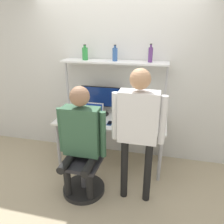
{
  "coord_description": "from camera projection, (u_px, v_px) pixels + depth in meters",
  "views": [
    {
      "loc": [
        0.73,
        -2.6,
        2.09
      ],
      "look_at": [
        0.15,
        -0.18,
        1.11
      ],
      "focal_mm": 35.0,
      "sensor_mm": 36.0,
      "label": 1
    }
  ],
  "objects": [
    {
      "name": "shelf_unit",
      "position": [
        114.0,
        75.0,
        3.27
      ],
      "size": [
        1.58,
        0.32,
        1.61
      ],
      "color": "white",
      "rests_on": "ground_plane"
    },
    {
      "name": "person_seated",
      "position": [
        81.0,
        134.0,
        2.66
      ],
      "size": [
        0.62,
        0.48,
        1.45
      ],
      "color": "black",
      "rests_on": "ground_plane"
    },
    {
      "name": "bottle_green",
      "position": [
        85.0,
        53.0,
        3.25
      ],
      "size": [
        0.08,
        0.08,
        0.22
      ],
      "color": "#2D8C3F",
      "rests_on": "shelf_unit"
    },
    {
      "name": "monitor",
      "position": [
        102.0,
        99.0,
        3.44
      ],
      "size": [
        0.66,
        0.23,
        0.46
      ],
      "color": "black",
      "rests_on": "desk"
    },
    {
      "name": "person_standing",
      "position": [
        138.0,
        122.0,
        2.47
      ],
      "size": [
        0.61,
        0.23,
        1.69
      ],
      "color": "black",
      "rests_on": "ground_plane"
    },
    {
      "name": "office_chair",
      "position": [
        84.0,
        171.0,
        2.91
      ],
      "size": [
        0.56,
        0.56,
        0.93
      ],
      "color": "black",
      "rests_on": "ground_plane"
    },
    {
      "name": "cell_phone",
      "position": [
        110.0,
        123.0,
        3.2
      ],
      "size": [
        0.07,
        0.15,
        0.01
      ],
      "color": "#264C8C",
      "rests_on": "desk"
    },
    {
      "name": "desk",
      "position": [
        111.0,
        124.0,
        3.37
      ],
      "size": [
        1.67,
        0.71,
        0.76
      ],
      "color": "silver",
      "rests_on": "ground_plane"
    },
    {
      "name": "ground_plane",
      "position": [
        105.0,
        175.0,
        3.28
      ],
      "size": [
        12.0,
        12.0,
        0.0
      ],
      "primitive_type": "plane",
      "color": "tan"
    },
    {
      "name": "wall_back",
      "position": [
        117.0,
        76.0,
        3.47
      ],
      "size": [
        8.0,
        0.06,
        2.7
      ],
      "color": "silver",
      "rests_on": "ground_plane"
    },
    {
      "name": "bottle_blue",
      "position": [
        115.0,
        54.0,
        3.15
      ],
      "size": [
        0.07,
        0.07,
        0.23
      ],
      "color": "#335999",
      "rests_on": "shelf_unit"
    },
    {
      "name": "laptop",
      "position": [
        93.0,
        116.0,
        3.28
      ],
      "size": [
        0.29,
        0.26,
        0.26
      ],
      "color": "silver",
      "rests_on": "desk"
    },
    {
      "name": "bottle_purple",
      "position": [
        150.0,
        55.0,
        3.04
      ],
      "size": [
        0.06,
        0.06,
        0.25
      ],
      "color": "#593372",
      "rests_on": "shelf_unit"
    }
  ]
}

